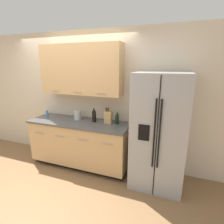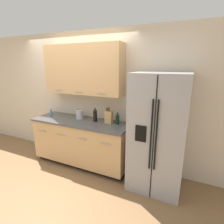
{
  "view_description": "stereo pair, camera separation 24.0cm",
  "coord_description": "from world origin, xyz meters",
  "px_view_note": "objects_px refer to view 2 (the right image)",
  "views": [
    {
      "loc": [
        1.93,
        -1.91,
        1.98
      ],
      "look_at": [
        0.92,
        0.86,
        1.17
      ],
      "focal_mm": 28.0,
      "sensor_mm": 36.0,
      "label": 1
    },
    {
      "loc": [
        2.15,
        -1.82,
        1.98
      ],
      "look_at": [
        0.92,
        0.86,
        1.17
      ],
      "focal_mm": 28.0,
      "sensor_mm": 36.0,
      "label": 2
    }
  ],
  "objects_px": {
    "oil_bottle": "(117,119)",
    "knife_block": "(109,117)",
    "refrigerator": "(158,133)",
    "soap_dispenser": "(51,112)",
    "wine_bottle": "(95,115)",
    "steel_canister": "(80,114)"
  },
  "relations": [
    {
      "from": "soap_dispenser",
      "to": "steel_canister",
      "type": "bearing_deg",
      "value": 4.79
    },
    {
      "from": "refrigerator",
      "to": "soap_dispenser",
      "type": "xyz_separation_m",
      "value": [
        -2.28,
        0.09,
        0.05
      ]
    },
    {
      "from": "soap_dispenser",
      "to": "oil_bottle",
      "type": "relative_size",
      "value": 0.77
    },
    {
      "from": "refrigerator",
      "to": "knife_block",
      "type": "xyz_separation_m",
      "value": [
        -0.93,
        0.15,
        0.11
      ]
    },
    {
      "from": "refrigerator",
      "to": "oil_bottle",
      "type": "xyz_separation_m",
      "value": [
        -0.76,
        0.16,
        0.09
      ]
    },
    {
      "from": "refrigerator",
      "to": "wine_bottle",
      "type": "relative_size",
      "value": 7.13
    },
    {
      "from": "soap_dispenser",
      "to": "knife_block",
      "type": "bearing_deg",
      "value": 2.33
    },
    {
      "from": "knife_block",
      "to": "oil_bottle",
      "type": "xyz_separation_m",
      "value": [
        0.17,
        0.01,
        -0.02
      ]
    },
    {
      "from": "refrigerator",
      "to": "oil_bottle",
      "type": "bearing_deg",
      "value": 168.24
    },
    {
      "from": "wine_bottle",
      "to": "soap_dispenser",
      "type": "bearing_deg",
      "value": -177.89
    },
    {
      "from": "knife_block",
      "to": "wine_bottle",
      "type": "height_order",
      "value": "knife_block"
    },
    {
      "from": "knife_block",
      "to": "soap_dispenser",
      "type": "relative_size",
      "value": 1.86
    },
    {
      "from": "knife_block",
      "to": "refrigerator",
      "type": "bearing_deg",
      "value": -8.9
    },
    {
      "from": "oil_bottle",
      "to": "steel_canister",
      "type": "distance_m",
      "value": 0.82
    },
    {
      "from": "steel_canister",
      "to": "refrigerator",
      "type": "bearing_deg",
      "value": -5.4
    },
    {
      "from": "refrigerator",
      "to": "oil_bottle",
      "type": "height_order",
      "value": "refrigerator"
    },
    {
      "from": "soap_dispenser",
      "to": "oil_bottle",
      "type": "xyz_separation_m",
      "value": [
        1.51,
        0.07,
        0.04
      ]
    },
    {
      "from": "wine_bottle",
      "to": "steel_canister",
      "type": "xyz_separation_m",
      "value": [
        -0.37,
        0.02,
        -0.03
      ]
    },
    {
      "from": "knife_block",
      "to": "steel_canister",
      "type": "relative_size",
      "value": 1.62
    },
    {
      "from": "knife_block",
      "to": "steel_canister",
      "type": "bearing_deg",
      "value": 179.69
    },
    {
      "from": "oil_bottle",
      "to": "knife_block",
      "type": "bearing_deg",
      "value": -175.73
    },
    {
      "from": "refrigerator",
      "to": "steel_canister",
      "type": "bearing_deg",
      "value": 174.6
    }
  ]
}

